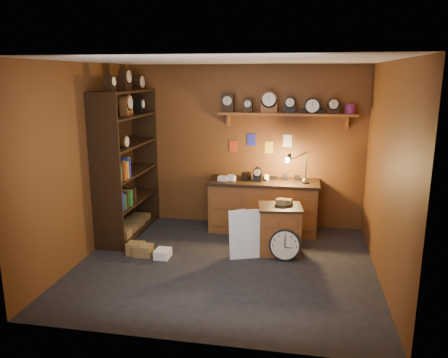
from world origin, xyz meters
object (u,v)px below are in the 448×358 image
Objects in this scene: big_round_clock at (285,245)px; workbench at (263,203)px; shelving_unit at (125,157)px; low_cabinet at (279,227)px.

workbench is at bearing 109.86° from big_round_clock.
shelving_unit is 2.66m from low_cabinet.
shelving_unit is 2.86m from big_round_clock.
big_round_clock is (2.58, -0.65, -1.04)m from shelving_unit.
big_round_clock is at bearing -14.19° from shelving_unit.
shelving_unit is 2.36m from workbench.
shelving_unit reaches higher than big_round_clock.
low_cabinet is (2.49, -0.39, -0.87)m from shelving_unit.
shelving_unit reaches higher than low_cabinet.
shelving_unit is at bearing 163.31° from low_cabinet.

